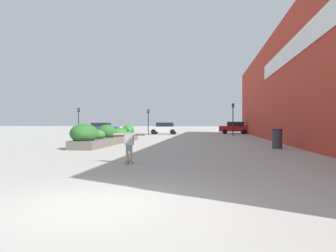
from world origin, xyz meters
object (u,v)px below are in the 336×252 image
(car_rightmost, at_px, (234,128))
(traffic_light_left, at_px, (148,117))
(skateboard, at_px, (129,161))
(skateboarder, at_px, (129,140))
(traffic_light_far_left, at_px, (79,116))
(car_leftmost, at_px, (102,128))
(traffic_light_right, at_px, (233,114))
(trash_bin, at_px, (277,139))
(car_center_left, at_px, (164,128))
(car_center_right, at_px, (308,128))

(car_rightmost, xyz_separation_m, traffic_light_left, (-10.68, -6.09, 1.31))
(skateboard, bearing_deg, skateboarder, -91.90)
(traffic_light_far_left, bearing_deg, car_leftmost, 70.49)
(car_leftmost, xyz_separation_m, traffic_light_right, (17.23, -4.74, 1.71))
(car_leftmost, relative_size, car_rightmost, 1.06)
(car_leftmost, bearing_deg, skateboard, 20.10)
(trash_bin, relative_size, car_rightmost, 0.27)
(skateboarder, height_order, traffic_light_far_left, traffic_light_far_left)
(car_center_left, height_order, traffic_light_right, traffic_light_right)
(skateboarder, bearing_deg, car_leftmost, 108.20)
(skateboarder, relative_size, trash_bin, 1.10)
(traffic_light_left, bearing_deg, trash_bin, -60.97)
(trash_bin, xyz_separation_m, car_center_left, (-9.53, 23.09, 0.25))
(trash_bin, height_order, car_center_right, car_center_right)
(trash_bin, bearing_deg, skateboarder, -131.18)
(skateboarder, relative_size, car_center_right, 0.30)
(trash_bin, xyz_separation_m, car_rightmost, (-0.37, 26.00, 0.28))
(trash_bin, height_order, traffic_light_far_left, traffic_light_far_left)
(traffic_light_left, bearing_deg, traffic_light_right, -2.42)
(trash_bin, distance_m, car_leftmost, 30.34)
(skateboard, bearing_deg, car_leftmost, 108.20)
(car_center_left, bearing_deg, car_leftmost, 82.56)
(skateboard, relative_size, car_center_left, 0.15)
(car_center_right, relative_size, traffic_light_right, 1.06)
(skateboarder, distance_m, car_rightmost, 34.15)
(skateboard, height_order, car_center_left, car_center_left)
(traffic_light_right, bearing_deg, skateboarder, -101.69)
(car_rightmost, relative_size, traffic_light_right, 1.09)
(car_center_right, distance_m, traffic_light_right, 11.54)
(traffic_light_left, bearing_deg, skateboarder, -80.85)
(traffic_light_left, bearing_deg, car_leftmost, 149.08)
(trash_bin, relative_size, car_leftmost, 0.25)
(car_center_left, distance_m, car_center_right, 18.55)
(trash_bin, xyz_separation_m, traffic_light_far_left, (-19.81, 19.85, 1.72))
(car_leftmost, height_order, car_center_right, car_center_right)
(car_center_right, xyz_separation_m, traffic_light_far_left, (-28.72, -5.26, 1.48))
(trash_bin, height_order, car_rightmost, car_rightmost)
(skateboarder, relative_size, traffic_light_left, 0.39)
(skateboard, relative_size, car_center_right, 0.15)
(trash_bin, distance_m, car_center_right, 26.64)
(skateboard, relative_size, traffic_light_right, 0.16)
(skateboard, xyz_separation_m, skateboarder, (0.00, -0.00, 0.76))
(skateboard, distance_m, car_center_right, 36.19)
(skateboard, height_order, traffic_light_right, traffic_light_right)
(traffic_light_left, bearing_deg, car_center_left, 64.44)
(car_center_left, bearing_deg, traffic_light_left, 154.44)
(car_leftmost, xyz_separation_m, traffic_light_left, (7.21, -4.32, 1.34))
(car_rightmost, distance_m, traffic_light_far_left, 20.44)
(car_leftmost, height_order, car_rightmost, car_rightmost)
(traffic_light_right, bearing_deg, trash_bin, -86.98)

